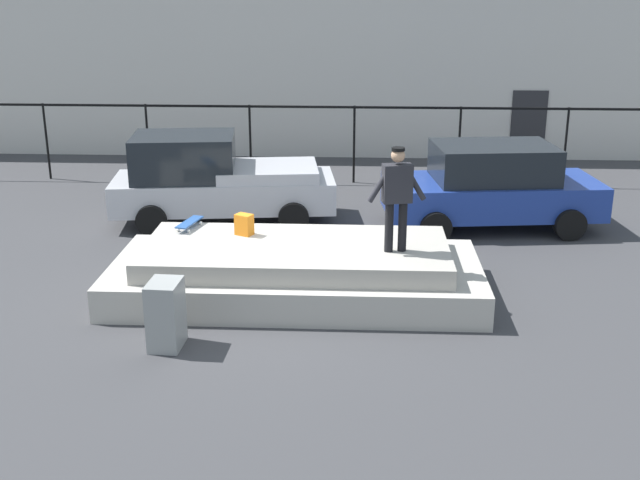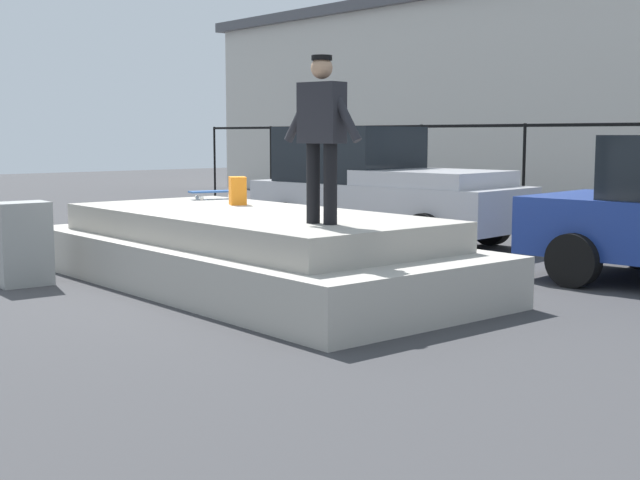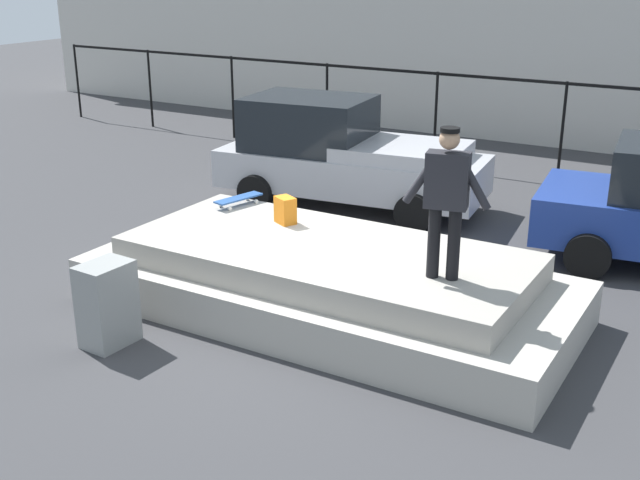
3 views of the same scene
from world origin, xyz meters
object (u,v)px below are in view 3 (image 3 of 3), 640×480
(car_silver_pickup_near, at_px, (342,154))
(utility_box, at_px, (107,304))
(skateboarder, at_px, (447,193))
(backpack, at_px, (285,210))
(skateboard, at_px, (239,199))

(car_silver_pickup_near, xyz_separation_m, utility_box, (0.36, -6.14, -0.44))
(skateboarder, bearing_deg, utility_box, -151.18)
(skateboarder, bearing_deg, car_silver_pickup_near, 130.51)
(skateboarder, height_order, car_silver_pickup_near, skateboarder)
(skateboarder, relative_size, backpack, 4.67)
(car_silver_pickup_near, relative_size, utility_box, 4.92)
(skateboard, xyz_separation_m, utility_box, (0.23, -2.88, -0.48))
(skateboard, bearing_deg, skateboarder, -16.38)
(skateboard, bearing_deg, backpack, -18.01)
(skateboarder, height_order, utility_box, skateboarder)
(skateboarder, relative_size, skateboard, 2.15)
(skateboard, distance_m, backpack, 1.07)
(skateboarder, xyz_separation_m, backpack, (-2.54, 0.72, -0.80))
(backpack, distance_m, car_silver_pickup_near, 3.77)
(skateboard, bearing_deg, car_silver_pickup_near, 92.17)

